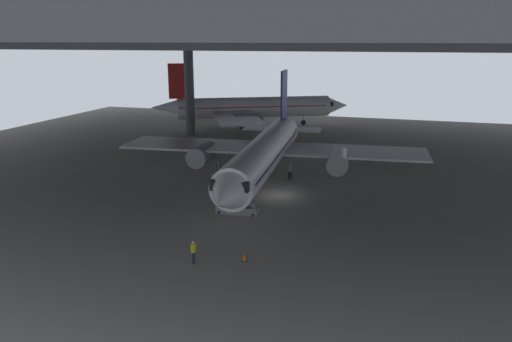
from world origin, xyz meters
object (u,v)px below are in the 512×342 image
object	(u,v)px
boarding_stairs	(237,205)
airplane_distant	(251,108)
traffic_cone_orange	(244,257)
crew_worker_by_stairs	(232,193)
airplane_main	(265,152)
crew_worker_near_nose	(193,250)

from	to	relation	value
boarding_stairs	airplane_distant	bearing A→B (deg)	106.03
boarding_stairs	traffic_cone_orange	bearing A→B (deg)	-68.06
traffic_cone_orange	crew_worker_by_stairs	bearing A→B (deg)	113.61
airplane_distant	airplane_main	bearing A→B (deg)	-70.01
crew_worker_near_nose	boarding_stairs	bearing A→B (deg)	92.89
crew_worker_by_stairs	airplane_distant	size ratio (longest dim) A/B	0.05
crew_worker_near_nose	crew_worker_by_stairs	world-z (taller)	crew_worker_by_stairs
airplane_main	airplane_distant	xyz separation A→B (m)	(-12.57, 34.55, -0.02)
crew_worker_by_stairs	traffic_cone_orange	size ratio (longest dim) A/B	2.86
crew_worker_near_nose	traffic_cone_orange	distance (m)	3.63
airplane_main	airplane_distant	distance (m)	36.76
boarding_stairs	crew_worker_near_nose	bearing A→B (deg)	-87.11
crew_worker_near_nose	airplane_distant	xyz separation A→B (m)	(-13.39, 55.58, 2.44)
boarding_stairs	traffic_cone_orange	world-z (taller)	boarding_stairs
crew_worker_near_nose	crew_worker_by_stairs	size ratio (longest dim) A/B	1.00
airplane_main	airplane_distant	world-z (taller)	airplane_main
airplane_main	crew_worker_by_stairs	bearing A→B (deg)	-98.39
boarding_stairs	traffic_cone_orange	size ratio (longest dim) A/B	7.75
airplane_distant	traffic_cone_orange	distance (m)	56.75
airplane_main	traffic_cone_orange	bearing A→B (deg)	-78.21
airplane_main	crew_worker_near_nose	size ratio (longest dim) A/B	21.26
boarding_stairs	crew_worker_near_nose	world-z (taller)	boarding_stairs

